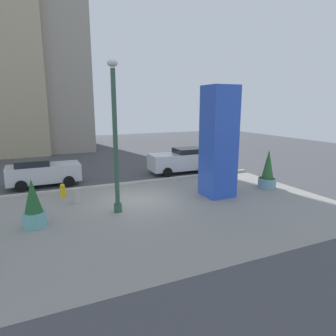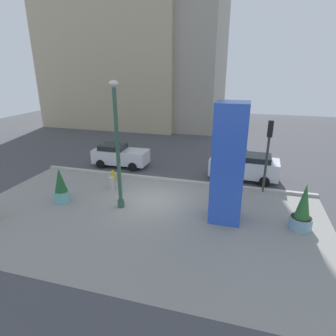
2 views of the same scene
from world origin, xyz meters
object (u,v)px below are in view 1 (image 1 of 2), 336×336
object	(u,v)px
lamp_post	(115,142)
potted_plant_mid_plaza	(268,173)
fire_hydrant	(63,191)
car_far_lane	(181,160)
concrete_bollard	(76,196)
traffic_light_corner	(210,133)
art_pillar_blue	(219,142)
potted_plant_near_left	(33,206)
car_passing_lane	(43,172)

from	to	relation	value
lamp_post	potted_plant_mid_plaza	size ratio (longest dim) A/B	2.89
fire_hydrant	car_far_lane	bearing A→B (deg)	18.40
concrete_bollard	traffic_light_corner	size ratio (longest dim) A/B	0.18
art_pillar_blue	car_far_lane	world-z (taller)	art_pillar_blue
art_pillar_blue	potted_plant_near_left	size ratio (longest dim) A/B	2.89
art_pillar_blue	potted_plant_near_left	world-z (taller)	art_pillar_blue
car_passing_lane	potted_plant_mid_plaza	bearing A→B (deg)	-26.43
art_pillar_blue	fire_hydrant	size ratio (longest dim) A/B	7.55
art_pillar_blue	concrete_bollard	bearing A→B (deg)	165.94
lamp_post	car_far_lane	world-z (taller)	lamp_post
lamp_post	potted_plant_near_left	xyz separation A→B (m)	(-3.40, -0.31, -2.30)
potted_plant_mid_plaza	fire_hydrant	distance (m)	11.33
car_far_lane	potted_plant_near_left	bearing A→B (deg)	-146.80
potted_plant_near_left	car_far_lane	xyz separation A→B (m)	(9.58, 6.27, 0.02)
art_pillar_blue	potted_plant_near_left	xyz separation A→B (m)	(-8.83, -0.58, -1.97)
art_pillar_blue	car_passing_lane	xyz separation A→B (m)	(-8.33, 5.86, -2.00)
fire_hydrant	car_passing_lane	distance (m)	3.07
concrete_bollard	car_passing_lane	size ratio (longest dim) A/B	0.18
car_far_lane	potted_plant_mid_plaza	bearing A→B (deg)	-64.61
concrete_bollard	car_passing_lane	xyz separation A→B (m)	(-1.34, 4.11, 0.45)
potted_plant_mid_plaza	art_pillar_blue	bearing A→B (deg)	-179.77
lamp_post	car_passing_lane	distance (m)	7.17
traffic_light_corner	car_passing_lane	distance (m)	10.63
concrete_bollard	lamp_post	bearing A→B (deg)	-52.44
art_pillar_blue	car_passing_lane	world-z (taller)	art_pillar_blue
potted_plant_near_left	fire_hydrant	distance (m)	3.80
potted_plant_mid_plaza	lamp_post	bearing A→B (deg)	-178.14
fire_hydrant	concrete_bollard	world-z (taller)	same
art_pillar_blue	car_passing_lane	distance (m)	10.38
potted_plant_mid_plaza	car_far_lane	size ratio (longest dim) A/B	0.50
car_far_lane	traffic_light_corner	bearing A→B (deg)	-56.53
car_far_lane	fire_hydrant	bearing A→B (deg)	-161.60
fire_hydrant	traffic_light_corner	world-z (taller)	traffic_light_corner
lamp_post	car_passing_lane	world-z (taller)	lamp_post
potted_plant_mid_plaza	car_passing_lane	distance (m)	13.14
traffic_light_corner	car_passing_lane	world-z (taller)	traffic_light_corner
lamp_post	fire_hydrant	xyz separation A→B (m)	(-2.06, 3.22, -2.80)
art_pillar_blue	potted_plant_mid_plaza	distance (m)	3.94
fire_hydrant	car_far_lane	distance (m)	8.70
art_pillar_blue	fire_hydrant	xyz separation A→B (m)	(-7.49, 2.94, -2.46)
potted_plant_near_left	concrete_bollard	world-z (taller)	potted_plant_near_left
potted_plant_mid_plaza	car_passing_lane	xyz separation A→B (m)	(-11.76, 5.85, -0.08)
potted_plant_mid_plaza	traffic_light_corner	xyz separation A→B (m)	(-1.52, 3.90, 1.99)
car_far_lane	car_passing_lane	xyz separation A→B (m)	(-9.07, 0.18, -0.05)
traffic_light_corner	lamp_post	bearing A→B (deg)	-150.30
car_passing_lane	traffic_light_corner	bearing A→B (deg)	-10.76
potted_plant_near_left	fire_hydrant	world-z (taller)	potted_plant_near_left
potted_plant_near_left	fire_hydrant	xyz separation A→B (m)	(1.34, 3.53, -0.49)
fire_hydrant	concrete_bollard	bearing A→B (deg)	-67.06
potted_plant_mid_plaza	car_passing_lane	bearing A→B (deg)	153.57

